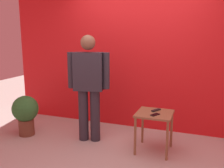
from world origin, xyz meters
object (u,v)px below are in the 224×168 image
(standing_person, at_px, (89,83))
(side_table, at_px, (154,119))
(cell_phone, at_px, (155,115))
(tv_remote, at_px, (156,110))
(potted_plant, at_px, (25,112))

(standing_person, height_order, side_table, standing_person)
(cell_phone, relative_size, tv_remote, 0.85)
(cell_phone, bearing_deg, potted_plant, -150.37)
(side_table, height_order, potted_plant, potted_plant)
(side_table, height_order, cell_phone, cell_phone)
(standing_person, distance_m, tv_remote, 1.12)
(tv_remote, bearing_deg, cell_phone, -53.50)
(standing_person, xyz_separation_m, potted_plant, (-1.10, -0.19, -0.54))
(side_table, relative_size, cell_phone, 4.10)
(potted_plant, bearing_deg, tv_remote, 6.82)
(standing_person, relative_size, cell_phone, 11.77)
(cell_phone, height_order, tv_remote, tv_remote)
(standing_person, relative_size, side_table, 2.87)
(standing_person, relative_size, tv_remote, 9.97)
(side_table, bearing_deg, standing_person, 178.41)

